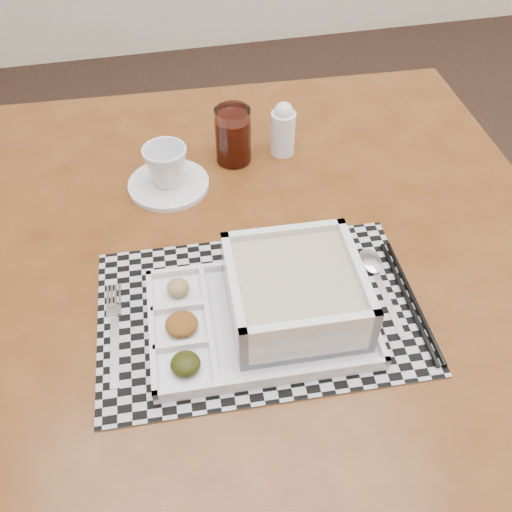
# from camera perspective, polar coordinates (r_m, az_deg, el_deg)

# --- Properties ---
(floor) EXTENTS (5.00, 5.00, 0.00)m
(floor) POSITION_cam_1_polar(r_m,az_deg,el_deg) (1.72, 15.72, -18.03)
(floor) COLOR black
(floor) RESTS_ON ground
(dining_table) EXTENTS (1.17, 1.17, 0.83)m
(dining_table) POSITION_cam_1_polar(r_m,az_deg,el_deg) (0.99, -1.23, -3.71)
(dining_table) COLOR #4F240E
(dining_table) RESTS_ON ground
(placemat) EXTENTS (0.49, 0.34, 0.00)m
(placemat) POSITION_cam_1_polar(r_m,az_deg,el_deg) (0.86, 0.35, -5.49)
(placemat) COLOR #AEAEB6
(placemat) RESTS_ON dining_table
(serving_tray) EXTENTS (0.33, 0.24, 0.09)m
(serving_tray) POSITION_cam_1_polar(r_m,az_deg,el_deg) (0.82, 2.82, -4.44)
(serving_tray) COLOR white
(serving_tray) RESTS_ON placemat
(fork) EXTENTS (0.03, 0.19, 0.00)m
(fork) POSITION_cam_1_polar(r_m,az_deg,el_deg) (0.86, -14.04, -7.26)
(fork) COLOR silver
(fork) RESTS_ON placemat
(spoon) EXTENTS (0.04, 0.18, 0.01)m
(spoon) POSITION_cam_1_polar(r_m,az_deg,el_deg) (0.93, 11.65, -1.13)
(spoon) COLOR silver
(spoon) RESTS_ON placemat
(chopsticks) EXTENTS (0.03, 0.24, 0.01)m
(chopsticks) POSITION_cam_1_polar(r_m,az_deg,el_deg) (0.89, 15.22, -4.24)
(chopsticks) COLOR black
(chopsticks) RESTS_ON placemat
(saucer) EXTENTS (0.15, 0.15, 0.01)m
(saucer) POSITION_cam_1_polar(r_m,az_deg,el_deg) (1.08, -8.72, 7.09)
(saucer) COLOR white
(saucer) RESTS_ON dining_table
(cup) EXTENTS (0.08, 0.08, 0.08)m
(cup) POSITION_cam_1_polar(r_m,az_deg,el_deg) (1.05, -8.98, 8.90)
(cup) COLOR white
(cup) RESTS_ON saucer
(juice_glass) EXTENTS (0.07, 0.07, 0.11)m
(juice_glass) POSITION_cam_1_polar(r_m,az_deg,el_deg) (1.10, -2.30, 11.75)
(juice_glass) COLOR white
(juice_glass) RESTS_ON dining_table
(creamer_bottle) EXTENTS (0.05, 0.05, 0.11)m
(creamer_bottle) POSITION_cam_1_polar(r_m,az_deg,el_deg) (1.13, 2.71, 12.55)
(creamer_bottle) COLOR white
(creamer_bottle) RESTS_ON dining_table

